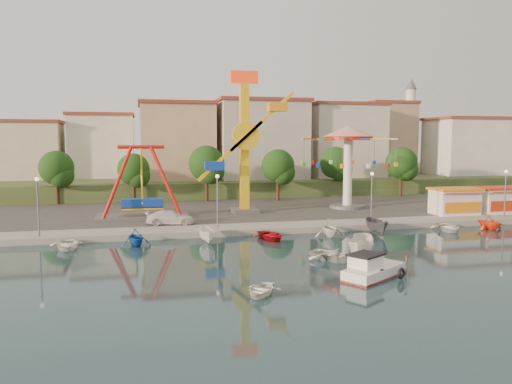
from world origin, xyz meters
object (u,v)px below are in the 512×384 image
object	(u,v)px
kamikaze_tower	(248,146)
wave_swinger	(348,148)
van	(170,218)
skiff	(361,247)
pirate_ship_ride	(142,183)
rowboat_a	(335,255)
cabin_motorboat	(373,271)

from	to	relation	value
kamikaze_tower	wave_swinger	size ratio (longest dim) A/B	1.42
van	skiff	bearing A→B (deg)	-132.95
kamikaze_tower	skiff	xyz separation A→B (m)	(4.03, -22.32, -7.52)
kamikaze_tower	pirate_ship_ride	bearing A→B (deg)	-176.26
kamikaze_tower	rowboat_a	world-z (taller)	kamikaze_tower
cabin_motorboat	kamikaze_tower	bearing A→B (deg)	62.61
skiff	van	world-z (taller)	van
rowboat_a	skiff	bearing A→B (deg)	-36.08
pirate_ship_ride	van	bearing A→B (deg)	-63.65
van	rowboat_a	bearing A→B (deg)	-137.84
kamikaze_tower	van	xyz separation A→B (m)	(-9.46, -6.28, -7.14)
rowboat_a	skiff	xyz separation A→B (m)	(2.17, 0.02, 0.49)
kamikaze_tower	cabin_motorboat	bearing A→B (deg)	-84.86
kamikaze_tower	rowboat_a	size ratio (longest dim) A/B	3.99
wave_swinger	cabin_motorboat	distance (m)	31.52
kamikaze_tower	cabin_motorboat	distance (m)	28.64
pirate_ship_ride	kamikaze_tower	world-z (taller)	kamikaze_tower
skiff	van	distance (m)	20.97
kamikaze_tower	cabin_motorboat	size ratio (longest dim) A/B	3.12
wave_swinger	rowboat_a	size ratio (longest dim) A/B	2.80
wave_swinger	skiff	size ratio (longest dim) A/B	2.45
skiff	van	size ratio (longest dim) A/B	0.99
pirate_ship_ride	rowboat_a	size ratio (longest dim) A/B	2.42
wave_swinger	van	world-z (taller)	wave_swinger
rowboat_a	skiff	size ratio (longest dim) A/B	0.87
cabin_motorboat	pirate_ship_ride	bearing A→B (deg)	86.30
rowboat_a	skiff	world-z (taller)	skiff
wave_swinger	van	size ratio (longest dim) A/B	2.42
pirate_ship_ride	skiff	distance (m)	27.17
pirate_ship_ride	skiff	world-z (taller)	pirate_ship_ride
pirate_ship_ride	cabin_motorboat	size ratio (longest dim) A/B	1.89
rowboat_a	kamikaze_tower	bearing A→B (deg)	58.10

